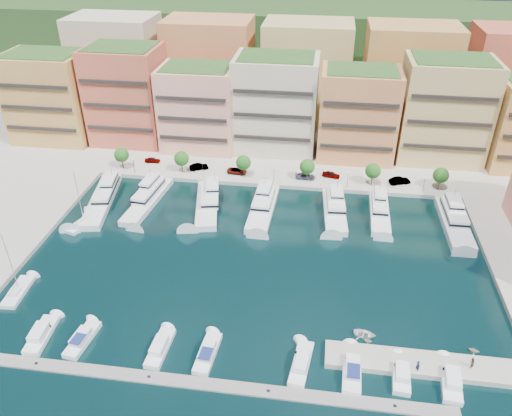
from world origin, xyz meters
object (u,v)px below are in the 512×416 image
object	(u,v)px
lamppost_0	(134,163)
cruiser_1	(82,340)
yacht_6	(454,219)
car_4	(331,175)
tree_1	(182,159)
yacht_1	(149,198)
tree_0	(121,155)
cruiser_6	(301,364)
person_0	(418,366)
lamppost_4	(424,182)
person_1	(472,363)
cruiser_8	(401,375)
lamppost_3	(348,177)
lamppost_2	(274,172)
cruiser_4	(207,353)
car_1	(199,167)
tender_3	(474,350)
cruiser_7	(352,370)
car_0	(152,160)
cruiser_0	(41,335)
sailboat_0	(18,292)
yacht_4	(334,209)
tree_2	(243,163)
yacht_3	(263,205)
car_3	(305,176)
tender_0	(365,334)
yacht_0	(103,197)
yacht_5	(379,210)
cruiser_3	(160,348)
sailboat_2	(84,223)
tree_5	(441,175)
car_5	(400,181)
tree_3	(307,167)
yacht_2	(208,201)
car_2	(237,171)
tree_4	(373,171)
lamppost_1	(203,168)
cruiser_9	(451,381)
tender_1	(368,341)

from	to	relation	value
lamppost_0	cruiser_1	xyz separation A→B (m)	(11.03, -55.80, -3.26)
yacht_6	car_4	xyz separation A→B (m)	(-27.06, 16.24, 0.56)
tree_1	yacht_1	size ratio (longest dim) A/B	0.26
tree_0	tree_1	world-z (taller)	same
cruiser_6	person_0	xyz separation A→B (m)	(17.26, 0.91, 1.43)
lamppost_4	person_1	world-z (taller)	lamppost_4
cruiser_8	lamppost_3	bearing A→B (deg)	97.53
lamppost_2	cruiser_4	distance (m)	56.07
tree_1	car_1	size ratio (longest dim) A/B	1.17
cruiser_1	tender_3	size ratio (longest dim) A/B	4.69
lamppost_0	cruiser_7	bearing A→B (deg)	-45.90
cruiser_7	car_0	size ratio (longest dim) A/B	2.27
lamppost_0	lamppost_2	world-z (taller)	same
cruiser_0	sailboat_0	bearing A→B (deg)	135.57
yacht_4	tender_3	xyz separation A→B (m)	(22.22, -38.55, -0.63)
cruiser_6	car_4	bearing A→B (deg)	86.56
tree_2	yacht_3	xyz separation A→B (m)	(6.86, -13.67, -3.53)
tree_1	car_3	xyz separation A→B (m)	(31.59, 0.67, -3.03)
person_1	cruiser_0	bearing A→B (deg)	-41.21
tree_2	tender_0	size ratio (longest dim) A/B	1.54
yacht_0	car_0	distance (m)	20.37
tree_2	yacht_4	xyz separation A→B (m)	(23.09, -12.89, -3.65)
yacht_5	cruiser_3	world-z (taller)	yacht_5
lamppost_4	sailboat_2	distance (m)	79.12
cruiser_8	cruiser_6	bearing A→B (deg)	-179.92
tree_5	car_5	distance (m)	9.63
tree_3	cruiser_4	world-z (taller)	tree_3
yacht_0	cruiser_7	size ratio (longest dim) A/B	2.62
lamppost_4	cruiser_0	xyz separation A→B (m)	(-68.05, -55.79, -3.28)
cruiser_7	car_4	size ratio (longest dim) A/B	2.05
lamppost_3	car_4	size ratio (longest dim) A/B	0.93
yacht_6	yacht_2	bearing A→B (deg)	179.96
lamppost_2	yacht_6	xyz separation A→B (m)	(41.11, -11.55, -2.62)
tree_0	car_2	bearing A→B (deg)	2.04
tree_4	lamppost_1	world-z (taller)	tree_4
cruiser_9	car_3	size ratio (longest dim) A/B	1.73
lamppost_0	car_3	xyz separation A→B (m)	(43.59, 2.97, -2.12)
lamppost_4	tender_1	world-z (taller)	lamppost_4
yacht_5	cruiser_1	distance (m)	67.87
yacht_1	sailboat_0	bearing A→B (deg)	-111.03
tree_4	cruiser_6	xyz separation A→B (m)	(-13.58, -58.10, -4.20)
lamppost_0	yacht_6	size ratio (longest dim) A/B	0.21
cruiser_8	car_2	size ratio (longest dim) A/B	1.42
yacht_5	tender_1	size ratio (longest dim) A/B	11.79
person_1	lamppost_3	bearing A→B (deg)	-114.94
lamppost_2	yacht_2	world-z (taller)	yacht_2
cruiser_6	cruiser_7	size ratio (longest dim) A/B	0.98
car_2	car_5	bearing A→B (deg)	-84.16
cruiser_1	tender_1	size ratio (longest dim) A/B	5.57
tree_5	person_1	size ratio (longest dim) A/B	2.93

